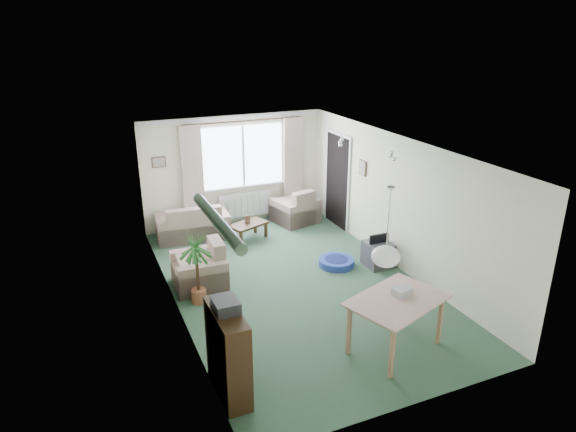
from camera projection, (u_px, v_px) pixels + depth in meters
name	position (u px, v px, depth m)	size (l,w,h in m)	color
ground	(295.00, 284.00, 8.78)	(6.50, 6.50, 0.00)	#31523C
window	(243.00, 156.00, 11.11)	(1.80, 0.03, 1.30)	white
curtain_rod	(243.00, 121.00, 10.77)	(2.60, 0.03, 0.03)	black
curtain_left	(192.00, 173.00, 10.67)	(0.45, 0.08, 2.00)	beige
curtain_right	(293.00, 162.00, 11.53)	(0.45, 0.08, 2.00)	beige
radiator	(245.00, 204.00, 11.46)	(1.20, 0.10, 0.55)	white
doorway	(337.00, 181.00, 11.06)	(0.03, 0.95, 2.00)	black
pendant_lamp	(386.00, 256.00, 6.36)	(0.36, 0.36, 0.36)	white
tinsel_garland	(217.00, 221.00, 5.29)	(1.60, 1.60, 0.12)	#196626
bauble_cluster_a	(341.00, 140.00, 9.26)	(0.20, 0.20, 0.20)	silver
bauble_cluster_b	(393.00, 153.00, 8.34)	(0.20, 0.20, 0.20)	silver
wall_picture_back	(159.00, 162.00, 10.42)	(0.28, 0.03, 0.22)	brown
wall_picture_right	(363.00, 168.00, 10.00)	(0.03, 0.24, 0.30)	brown
sofa	(192.00, 221.00, 10.61)	(1.47, 0.78, 0.73)	#BCAF8E
armchair_corner	(295.00, 205.00, 11.44)	(0.87, 0.83, 0.78)	beige
armchair_left	(199.00, 264.00, 8.63)	(0.88, 0.83, 0.78)	tan
coffee_table	(248.00, 231.00, 10.58)	(0.77, 0.43, 0.35)	black
photo_frame	(247.00, 219.00, 10.52)	(0.12, 0.02, 0.16)	brown
bookshelf	(228.00, 353.00, 6.04)	(0.30, 0.91, 1.11)	black
hifi_box	(226.00, 305.00, 5.85)	(0.28, 0.35, 0.14)	#323136
houseplant	(197.00, 268.00, 8.02)	(0.51, 0.51, 1.20)	#1F5B2B
dining_table	(395.00, 325.00, 6.93)	(1.20, 0.80, 0.75)	tan
gift_box	(402.00, 292.00, 6.89)	(0.25, 0.18, 0.12)	silver
tv_cube	(378.00, 254.00, 9.40)	(0.45, 0.50, 0.45)	#323337
pet_bed	(336.00, 262.00, 9.45)	(0.65, 0.65, 0.13)	#204392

